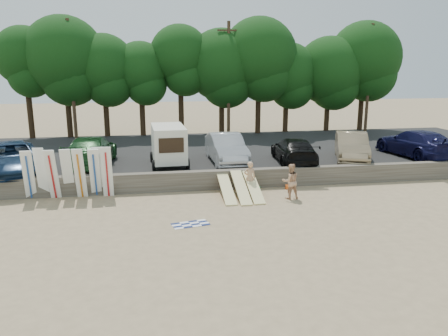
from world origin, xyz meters
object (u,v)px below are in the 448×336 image
Objects in this scene: car_3 at (294,150)px; car_4 at (352,146)px; car_1 at (91,151)px; beachgoer_a at (250,178)px; cooler at (256,189)px; car_2 at (226,148)px; car_5 at (415,143)px; box_trailer at (169,143)px; beachgoer_b at (290,181)px; car_0 at (12,158)px.

car_4 reaches higher than car_3.
car_1 is 11.79m from car_3.
beachgoer_a is 0.74m from cooler.
car_1 reaches higher than cooler.
car_4 is (15.46, -0.92, -0.03)m from car_1.
cooler is (-6.85, -3.60, -1.38)m from car_4.
car_2 is 7.67m from car_4.
box_trailer is at bearing -7.50° from car_5.
car_5 is 3.54× the size of beachgoer_a.
car_4 is at bearing -139.95° from beachgoer_b.
car_0 is 1.17× the size of car_4.
car_3 is 3.10× the size of beachgoer_a.
cooler is (4.20, -4.04, -1.82)m from box_trailer.
car_1 reaches higher than car_3.
car_5 is at bearing 25.35° from car_4.
car_1 is 19.92m from car_5.
cooler is (-3.14, -3.45, -1.28)m from car_3.
beachgoer_b is at bearing 149.63° from beachgoer_a.
car_3 is 1.00× the size of car_4.
box_trailer is 0.63× the size of car_5.
cooler is (-1.42, 1.27, -0.71)m from beachgoer_b.
cooler is at bearing -163.84° from beachgoer_a.
car_2 is 13.66× the size of cooler.
car_0 is 1.02× the size of car_5.
cooler is at bearing 12.08° from car_5.
car_0 is 11.76m from car_2.
car_2 reaches higher than beachgoer_b.
car_5 is 12.33m from beachgoer_a.
car_4 is at bearing -20.27° from car_0.
beachgoer_b is (-5.43, -4.87, -0.67)m from car_4.
car_2 is 3.15× the size of beachgoer_a.
car_5 is (23.85, 0.52, 0.02)m from car_0.
car_1 is 9.82m from cooler.
car_1 is at bearing -31.82° from beachgoer_b.
car_3 is 13.44× the size of cooler.
box_trailer is at bearing -161.41° from car_4.
beachgoer_a is 0.95× the size of beachgoer_b.
car_0 is at bearing -178.18° from car_2.
car_5 is at bearing 7.46° from cooler.
box_trailer reaches higher than car_3.
car_4 is at bearing 178.58° from car_1.
car_5 reaches higher than car_3.
beachgoer_a is at bearing -49.17° from box_trailer.
cooler is at bearing 53.58° from car_3.
car_4 is (3.72, 0.15, 0.10)m from car_3.
car_4 is 0.87× the size of car_5.
car_2 is at bearing 89.13° from cooler.
beachgoer_b is at bearing -69.52° from car_2.
car_5 reaches higher than cooler.
cooler is at bearing -46.34° from box_trailer.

